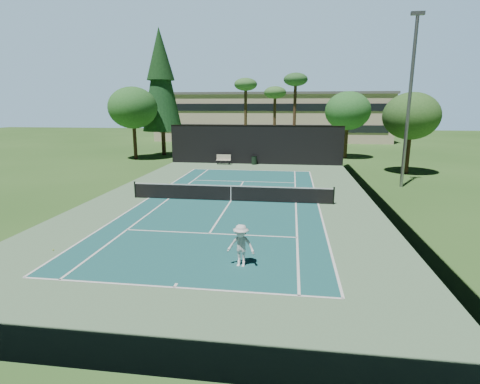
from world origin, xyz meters
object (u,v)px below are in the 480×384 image
at_px(tennis_ball_a, 53,250).
at_px(trash_bin, 254,160).
at_px(tennis_net, 231,193).
at_px(tennis_ball_c, 256,187).
at_px(tennis_ball_d, 169,183).
at_px(park_bench, 224,159).
at_px(player, 241,246).
at_px(tennis_ball_b, 235,189).

bearing_deg(tennis_ball_a, trash_bin, 76.58).
bearing_deg(tennis_ball_a, tennis_net, 57.27).
height_order(tennis_ball_c, trash_bin, trash_bin).
xyz_separation_m(tennis_net, tennis_ball_d, (-5.71, 4.94, -0.52)).
xyz_separation_m(tennis_net, park_bench, (-3.24, 15.34, -0.01)).
bearing_deg(tennis_ball_d, tennis_ball_c, -4.20).
height_order(player, tennis_ball_d, player).
distance_m(tennis_ball_a, tennis_ball_d, 14.32).
bearing_deg(tennis_ball_d, tennis_net, -40.86).
xyz_separation_m(tennis_net, player, (1.97, -9.84, 0.26)).
height_order(tennis_net, player, player).
bearing_deg(tennis_ball_a, tennis_ball_c, 62.41).
bearing_deg(tennis_net, park_bench, 101.94).
bearing_deg(tennis_ball_b, player, -80.53).
xyz_separation_m(tennis_ball_b, tennis_ball_c, (1.41, 1.17, -0.01)).
xyz_separation_m(tennis_ball_c, trash_bin, (-1.25, 11.18, 0.44)).
bearing_deg(tennis_ball_b, park_bench, 104.08).
relative_size(tennis_ball_c, park_bench, 0.05).
relative_size(tennis_ball_c, trash_bin, 0.07).
bearing_deg(tennis_ball_c, player, -86.87).
distance_m(tennis_net, trash_bin, 15.61).
bearing_deg(tennis_ball_d, player, -62.53).
relative_size(tennis_ball_b, tennis_ball_c, 1.15).
xyz_separation_m(tennis_ball_b, tennis_ball_d, (-5.50, 1.67, -0.00)).
bearing_deg(trash_bin, player, -85.43).
bearing_deg(park_bench, tennis_ball_b, -75.92).
xyz_separation_m(player, tennis_ball_a, (-8.00, 0.46, -0.79)).
relative_size(tennis_net, tennis_ball_a, 209.68).
bearing_deg(tennis_ball_c, trash_bin, 96.40).
relative_size(tennis_ball_a, tennis_ball_c, 0.91).
bearing_deg(tennis_net, tennis_ball_a, -122.73).
bearing_deg(trash_bin, tennis_ball_b, -90.71).
bearing_deg(park_bench, trash_bin, 4.86).
bearing_deg(tennis_ball_c, tennis_ball_a, -117.59).
bearing_deg(park_bench, tennis_ball_a, -96.42).
xyz_separation_m(player, tennis_ball_c, (-0.78, 14.27, -0.78)).
relative_size(tennis_ball_a, park_bench, 0.04).
bearing_deg(park_bench, tennis_net, -78.06).
xyz_separation_m(player, park_bench, (-5.21, 25.18, -0.27)).
distance_m(player, tennis_ball_b, 13.31).
height_order(tennis_ball_c, park_bench, park_bench).
distance_m(tennis_ball_c, tennis_ball_d, 6.92).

